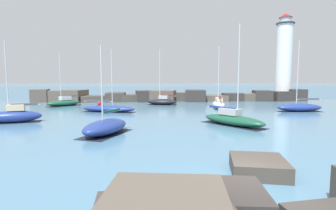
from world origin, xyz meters
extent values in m
plane|color=teal|center=(0.00, 0.00, 0.00)|extent=(600.00, 600.00, 0.00)
cube|color=teal|center=(0.00, 104.85, 0.00)|extent=(400.00, 116.00, 0.01)
cube|color=brown|center=(-26.51, 45.45, 1.29)|extent=(4.01, 5.32, 2.59)
cube|color=brown|center=(-23.38, 45.30, 1.14)|extent=(4.85, 3.66, 2.29)
cube|color=brown|center=(-19.39, 45.45, 1.21)|extent=(4.63, 5.67, 2.43)
cube|color=#4C443D|center=(-15.60, 45.30, 0.61)|extent=(5.93, 5.76, 1.22)
cube|color=#423D38|center=(-11.05, 45.60, 0.91)|extent=(4.10, 5.73, 1.82)
cube|color=#4C443D|center=(-8.12, 44.93, 0.72)|extent=(4.52, 4.76, 1.44)
cube|color=#383330|center=(-4.88, 44.44, 1.13)|extent=(4.16, 5.09, 2.26)
cube|color=brown|center=(-1.15, 44.39, 1.15)|extent=(6.06, 6.25, 2.31)
cube|color=#4C443D|center=(2.71, 45.54, 0.90)|extent=(4.47, 4.16, 1.81)
cube|color=#383330|center=(5.75, 44.57, 1.18)|extent=(4.76, 5.97, 2.37)
cube|color=brown|center=(10.50, 45.34, 0.61)|extent=(6.02, 6.09, 1.22)
cube|color=#383330|center=(13.91, 44.79, 0.83)|extent=(4.47, 3.63, 1.67)
cube|color=brown|center=(17.19, 45.05, 0.79)|extent=(3.88, 5.07, 1.58)
cube|color=#383330|center=(20.41, 44.58, 1.12)|extent=(4.39, 5.04, 2.23)
cube|color=#383330|center=(24.77, 44.60, 1.03)|extent=(5.91, 5.00, 2.05)
cube|color=#383330|center=(28.01, 44.94, 1.24)|extent=(3.81, 3.85, 2.48)
cylinder|color=gray|center=(25.63, 45.89, 0.90)|extent=(4.48, 4.48, 1.80)
cylinder|color=white|center=(25.63, 45.89, 9.17)|extent=(3.32, 3.32, 14.74)
cylinder|color=#232328|center=(25.63, 45.89, 16.67)|extent=(3.82, 3.82, 0.25)
cylinder|color=silver|center=(25.63, 45.89, 17.37)|extent=(2.32, 2.32, 1.15)
cone|color=#B21919|center=(25.63, 45.89, 18.39)|extent=(2.82, 2.82, 0.90)
cube|color=#4C443D|center=(1.40, 1.84, 0.37)|extent=(3.15, 3.22, 0.74)
cube|color=#383330|center=(-0.91, -1.30, 0.32)|extent=(2.68, 2.97, 0.64)
ellipsoid|color=navy|center=(-9.77, 27.11, 0.47)|extent=(8.15, 3.95, 0.94)
cube|color=black|center=(-9.77, 27.11, 0.01)|extent=(7.76, 3.81, 0.03)
cylinder|color=silver|center=(-9.20, 26.95, 4.87)|extent=(0.12, 0.12, 7.87)
cylinder|color=#BCBCC1|center=(-11.30, 27.53, 1.49)|extent=(4.23, 1.26, 0.10)
cube|color=#4C4C51|center=(-11.30, 27.53, 1.59)|extent=(3.63, 1.19, 0.20)
ellipsoid|color=white|center=(7.13, 30.86, 0.56)|extent=(2.28, 5.74, 1.13)
cube|color=black|center=(7.13, 30.86, 0.01)|extent=(2.22, 5.46, 0.03)
cube|color=beige|center=(7.11, 30.58, 1.45)|extent=(1.12, 1.76, 0.64)
cylinder|color=silver|center=(7.17, 31.28, 5.51)|extent=(0.12, 0.12, 8.77)
cylinder|color=#BCBCC1|center=(7.03, 29.74, 1.68)|extent=(0.39, 3.07, 0.10)
cube|color=maroon|center=(7.03, 29.74, 1.78)|extent=(0.45, 2.62, 0.20)
ellipsoid|color=#195138|center=(4.47, 15.31, 0.52)|extent=(5.88, 7.20, 1.04)
cube|color=black|center=(4.47, 15.31, 0.01)|extent=(5.64, 6.88, 0.03)
cube|color=#B2B2B7|center=(4.26, 15.61, 1.36)|extent=(2.20, 2.46, 0.64)
cylinder|color=silver|center=(4.78, 14.86, 5.52)|extent=(0.12, 0.12, 8.96)
cylinder|color=#BCBCC1|center=(3.65, 16.51, 1.59)|extent=(2.35, 3.35, 0.10)
cube|color=navy|center=(3.65, 16.51, 1.69)|extent=(2.09, 2.91, 0.20)
ellipsoid|color=navy|center=(-18.55, 18.56, 0.65)|extent=(5.86, 3.35, 1.30)
cube|color=black|center=(-18.55, 18.56, 0.01)|extent=(5.59, 3.24, 0.03)
cube|color=beige|center=(-18.29, 18.63, 1.62)|extent=(1.89, 1.45, 0.64)
cylinder|color=silver|center=(-18.95, 18.44, 5.00)|extent=(0.12, 0.12, 7.40)
cylinder|color=#BCBCC1|center=(-17.49, 18.87, 1.85)|extent=(2.97, 0.95, 0.10)
cube|color=#4C4C51|center=(-17.49, 18.87, 1.95)|extent=(2.55, 0.92, 0.20)
ellipsoid|color=black|center=(-1.67, 37.18, 0.53)|extent=(5.83, 3.41, 1.06)
cube|color=black|center=(-1.67, 37.18, 0.01)|extent=(5.56, 3.30, 0.03)
cube|color=#B2B2B7|center=(-1.40, 37.11, 1.38)|extent=(1.88, 1.53, 0.64)
cylinder|color=silver|center=(-2.07, 37.28, 5.51)|extent=(0.12, 0.12, 8.90)
cylinder|color=#BCBCC1|center=(-0.61, 36.91, 1.61)|extent=(2.94, 0.85, 0.10)
cube|color=maroon|center=(-0.61, 36.91, 1.71)|extent=(2.53, 0.83, 0.20)
ellipsoid|color=navy|center=(17.67, 25.73, 0.58)|extent=(6.60, 2.06, 1.16)
cube|color=black|center=(17.67, 25.73, 0.01)|extent=(6.27, 2.01, 0.03)
cylinder|color=silver|center=(17.17, 25.74, 5.63)|extent=(0.12, 0.12, 8.94)
cylinder|color=#BCBCC1|center=(18.98, 25.71, 1.71)|extent=(3.62, 0.16, 0.10)
cube|color=#4C4C51|center=(18.98, 25.71, 1.81)|extent=(3.07, 0.25, 0.20)
ellipsoid|color=#195138|center=(-18.92, 36.33, 0.51)|extent=(5.83, 5.71, 1.03)
cube|color=black|center=(-18.92, 36.33, 0.01)|extent=(5.58, 5.47, 0.03)
cube|color=silver|center=(-18.71, 36.53, 1.35)|extent=(2.13, 2.12, 0.64)
cylinder|color=silver|center=(-19.24, 36.02, 5.06)|extent=(0.12, 0.12, 8.06)
cylinder|color=#BCBCC1|center=(-18.07, 37.15, 1.58)|extent=(2.43, 2.33, 0.10)
cube|color=#4C4C51|center=(-18.07, 37.15, 1.68)|extent=(2.14, 2.06, 0.20)
ellipsoid|color=navy|center=(-7.69, 11.77, 0.62)|extent=(4.42, 6.02, 1.24)
cube|color=black|center=(-7.69, 11.77, 0.01)|extent=(4.27, 5.75, 0.03)
cylinder|color=silver|center=(-7.85, 11.39, 4.32)|extent=(0.12, 0.12, 6.16)
cylinder|color=#BCBCC1|center=(-7.26, 12.78, 1.79)|extent=(1.26, 2.82, 0.10)
cube|color=#1E664C|center=(-7.26, 12.78, 1.89)|extent=(1.18, 2.44, 0.20)
sphere|color=red|center=(-12.88, 36.73, 0.34)|extent=(0.68, 0.68, 0.68)
cylinder|color=black|center=(-12.88, 36.73, 0.78)|extent=(0.04, 0.04, 0.20)
camera|label=1|loc=(-3.96, -10.39, 4.65)|focal=28.00mm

